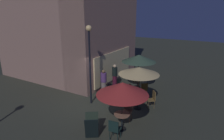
# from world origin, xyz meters

# --- Properties ---
(ground_plane) EXTENTS (60.00, 60.00, 0.00)m
(ground_plane) POSITION_xyz_m (0.00, 0.00, 0.00)
(ground_plane) COLOR #33362B
(cafe_building) EXTENTS (7.21, 9.00, 8.83)m
(cafe_building) POSITION_xyz_m (2.94, 3.78, 4.41)
(cafe_building) COLOR #9D7569
(cafe_building) RESTS_ON ground
(street_lamp_near_corner) EXTENTS (0.32, 0.32, 4.42)m
(street_lamp_near_corner) POSITION_xyz_m (0.26, 0.23, 3.03)
(street_lamp_near_corner) COLOR black
(street_lamp_near_corner) RESTS_ON ground
(menu_sandwich_board) EXTENTS (0.87, 0.83, 1.01)m
(menu_sandwich_board) POSITION_xyz_m (-2.34, -1.69, 0.52)
(menu_sandwich_board) COLOR #1F2B21
(menu_sandwich_board) RESTS_ON ground
(cafe_table_0) EXTENTS (0.74, 0.74, 0.79)m
(cafe_table_0) POSITION_xyz_m (3.08, -1.47, 0.58)
(cafe_table_0) COLOR black
(cafe_table_0) RESTS_ON ground
(cafe_table_1) EXTENTS (0.71, 0.71, 0.77)m
(cafe_table_1) POSITION_xyz_m (-1.18, -2.51, 0.55)
(cafe_table_1) COLOR black
(cafe_table_1) RESTS_ON ground
(cafe_table_2) EXTENTS (0.66, 0.66, 0.78)m
(cafe_table_2) POSITION_xyz_m (0.97, -2.36, 0.54)
(cafe_table_2) COLOR black
(cafe_table_2) RESTS_ON ground
(patio_umbrella_0) EXTENTS (2.15, 2.15, 2.51)m
(patio_umbrella_0) POSITION_xyz_m (3.08, -1.47, 2.28)
(patio_umbrella_0) COLOR black
(patio_umbrella_0) RESTS_ON ground
(patio_umbrella_1) EXTENTS (2.25, 2.25, 2.25)m
(patio_umbrella_1) POSITION_xyz_m (-1.18, -2.51, 1.97)
(patio_umbrella_1) COLOR black
(patio_umbrella_1) RESTS_ON ground
(patio_umbrella_2) EXTENTS (2.12, 2.12, 2.36)m
(patio_umbrella_2) POSITION_xyz_m (0.97, -2.36, 2.16)
(patio_umbrella_2) COLOR black
(patio_umbrella_2) RESTS_ON ground
(cafe_chair_0) EXTENTS (0.60, 0.60, 0.94)m
(cafe_chair_0) POSITION_xyz_m (2.54, -2.09, 0.56)
(cafe_chair_0) COLOR #563B14
(cafe_chair_0) RESTS_ON ground
(cafe_chair_1) EXTENTS (0.49, 0.49, 0.99)m
(cafe_chair_1) POSITION_xyz_m (-0.31, -2.38, 0.59)
(cafe_chair_1) COLOR brown
(cafe_chair_1) RESTS_ON ground
(cafe_chair_2) EXTENTS (0.47, 0.47, 0.94)m
(cafe_chair_2) POSITION_xyz_m (-2.03, -2.60, 0.56)
(cafe_chair_2) COLOR black
(cafe_chair_2) RESTS_ON ground
(cafe_chair_3) EXTENTS (0.55, 0.55, 0.97)m
(cafe_chair_3) POSITION_xyz_m (1.49, -3.00, 0.57)
(cafe_chair_3) COLOR brown
(cafe_chair_3) RESTS_ON ground
(cafe_chair_4) EXTENTS (0.58, 0.58, 0.99)m
(cafe_chair_4) POSITION_xyz_m (1.36, -1.62, 0.60)
(cafe_chair_4) COLOR brown
(cafe_chair_4) RESTS_ON ground
(patron_seated_0) EXTENTS (0.54, 0.55, 1.28)m
(patron_seated_0) POSITION_xyz_m (2.63, -1.99, 0.73)
(patron_seated_0) COLOR black
(patron_seated_0) RESTS_ON ground
(patron_seated_1) EXTENTS (0.50, 0.56, 1.21)m
(patron_seated_1) POSITION_xyz_m (1.29, -1.75, 0.69)
(patron_seated_1) COLOR #63315F
(patron_seated_1) RESTS_ON ground
(patron_standing_2) EXTENTS (0.37, 0.37, 1.64)m
(patron_standing_2) POSITION_xyz_m (1.67, 0.26, 0.82)
(patron_standing_2) COLOR slate
(patron_standing_2) RESTS_ON ground
(patron_standing_3) EXTENTS (0.36, 0.36, 1.67)m
(patron_standing_3) POSITION_xyz_m (3.01, 0.21, 0.84)
(patron_standing_3) COLOR #481228
(patron_standing_3) RESTS_ON ground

